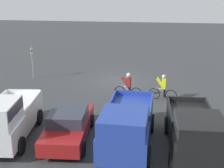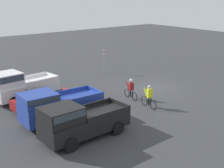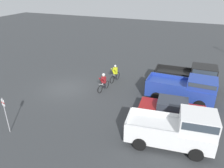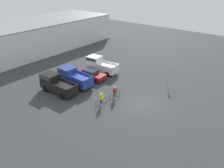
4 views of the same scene
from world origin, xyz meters
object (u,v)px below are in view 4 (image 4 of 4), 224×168
Objects in this scene: pickup_truck_0 at (56,84)px; pickup_truck_2 at (100,65)px; cyclist_0 at (115,92)px; pickup_truck_1 at (73,77)px; sedan_0 at (91,74)px; cyclist_1 at (101,99)px; fire_lane_sign at (168,74)px.

pickup_truck_2 is (8.36, -0.09, 0.06)m from pickup_truck_0.
cyclist_0 is (-5.00, -6.85, -0.34)m from pickup_truck_2.
pickup_truck_1 is at bearing 94.55° from cyclist_0.
pickup_truck_0 is at bearing 172.41° from sedan_0.
sedan_0 is 0.90× the size of pickup_truck_2.
cyclist_1 is at bearing -104.41° from pickup_truck_1.
pickup_truck_2 reaches higher than cyclist_1.
sedan_0 is 2.87m from pickup_truck_2.
sedan_0 is at bearing -11.46° from pickup_truck_1.
fire_lane_sign is at bearing -50.52° from pickup_truck_1.
pickup_truck_1 is 2.96× the size of cyclist_1.
pickup_truck_1 is at bearing -3.69° from pickup_truck_0.
pickup_truck_0 is at bearing 179.40° from pickup_truck_2.
pickup_truck_2 is at bearing 0.98° from pickup_truck_1.
cyclist_1 reaches higher than cyclist_0.
cyclist_0 is at bearing -126.12° from pickup_truck_2.
cyclist_1 reaches higher than sedan_0.
pickup_truck_2 is 8.49m from cyclist_0.
pickup_truck_0 is 15.03m from fire_lane_sign.
sedan_0 is at bearing 70.02° from cyclist_0.
fire_lane_sign reaches higher than cyclist_0.
cyclist_1 is (-7.21, -6.62, -0.37)m from pickup_truck_2.
cyclist_0 is at bearing -109.98° from sedan_0.
pickup_truck_2 is at bearing -0.60° from pickup_truck_0.
fire_lane_sign is (9.91, -3.47, 0.69)m from cyclist_1.
pickup_truck_1 is 2.88m from sedan_0.
pickup_truck_0 is 2.95× the size of cyclist_1.
pickup_truck_1 is at bearing -179.02° from pickup_truck_2.
fire_lane_sign is (7.69, -3.24, 0.66)m from cyclist_0.
pickup_truck_1 is 1.14× the size of sedan_0.
pickup_truck_1 is at bearing 168.54° from sedan_0.
pickup_truck_0 is 8.36m from pickup_truck_2.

